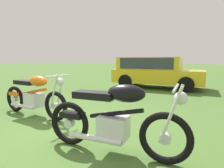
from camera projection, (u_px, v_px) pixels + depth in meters
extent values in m
plane|color=#476B2D|center=(64.00, 128.00, 3.67)|extent=(120.00, 120.00, 0.00)
torus|color=black|center=(56.00, 106.00, 4.06)|extent=(0.65, 0.09, 0.65)
torus|color=black|center=(15.00, 99.00, 4.82)|extent=(0.65, 0.09, 0.65)
cylinder|color=silver|center=(56.00, 106.00, 4.06)|extent=(0.14, 0.10, 0.14)
cylinder|color=silver|center=(15.00, 99.00, 4.82)|extent=(0.14, 0.10, 0.14)
cylinder|color=silver|center=(60.00, 91.00, 4.06)|extent=(0.27, 0.04, 0.73)
cylinder|color=silver|center=(54.00, 92.00, 3.91)|extent=(0.27, 0.04, 0.73)
cube|color=silver|center=(34.00, 100.00, 4.42)|extent=(0.40, 0.30, 0.32)
cylinder|color=orange|center=(34.00, 92.00, 4.38)|extent=(0.81, 0.06, 0.23)
ellipsoid|color=orange|center=(38.00, 81.00, 4.27)|extent=(0.52, 0.26, 0.24)
cube|color=black|center=(25.00, 82.00, 4.52)|extent=(0.60, 0.24, 0.10)
cube|color=orange|center=(16.00, 94.00, 4.77)|extent=(0.36, 0.18, 0.08)
cylinder|color=silver|center=(58.00, 76.00, 3.92)|extent=(0.04, 0.64, 0.03)
sphere|color=silver|center=(60.00, 82.00, 3.91)|extent=(0.16, 0.16, 0.16)
cylinder|color=silver|center=(22.00, 106.00, 4.42)|extent=(0.80, 0.08, 0.08)
torus|color=black|center=(165.00, 138.00, 2.36)|extent=(0.68, 0.18, 0.67)
torus|color=black|center=(69.00, 123.00, 2.93)|extent=(0.68, 0.18, 0.67)
cylinder|color=silver|center=(165.00, 138.00, 2.36)|extent=(0.15, 0.12, 0.14)
cylinder|color=silver|center=(69.00, 123.00, 2.93)|extent=(0.15, 0.12, 0.14)
cylinder|color=silver|center=(172.00, 112.00, 2.38)|extent=(0.27, 0.07, 0.72)
cylinder|color=silver|center=(170.00, 116.00, 2.21)|extent=(0.27, 0.07, 0.72)
cube|color=silver|center=(114.00, 127.00, 2.63)|extent=(0.44, 0.35, 0.32)
cylinder|color=black|center=(116.00, 113.00, 2.59)|extent=(0.79, 0.16, 0.22)
ellipsoid|color=black|center=(126.00, 93.00, 2.50)|extent=(0.55, 0.33, 0.24)
cube|color=black|center=(94.00, 95.00, 2.69)|extent=(0.63, 0.32, 0.10)
cube|color=black|center=(72.00, 115.00, 2.88)|extent=(0.38, 0.23, 0.08)
cylinder|color=silver|center=(176.00, 88.00, 2.24)|extent=(0.12, 0.64, 0.03)
sphere|color=silver|center=(181.00, 98.00, 2.23)|extent=(0.18, 0.18, 0.16)
cylinder|color=silver|center=(94.00, 138.00, 2.59)|extent=(0.80, 0.19, 0.08)
cube|color=gold|center=(158.00, 76.00, 8.84)|extent=(4.15, 2.14, 0.60)
cube|color=gold|center=(150.00, 64.00, 8.94)|extent=(2.94, 1.85, 0.60)
cube|color=#2D3842|center=(150.00, 63.00, 8.94)|extent=(2.52, 1.85, 0.48)
cylinder|color=black|center=(189.00, 81.00, 9.06)|extent=(0.66, 0.28, 0.64)
cylinder|color=black|center=(186.00, 85.00, 7.58)|extent=(0.66, 0.28, 0.64)
cylinder|color=black|center=(137.00, 78.00, 10.17)|extent=(0.66, 0.28, 0.64)
cylinder|color=black|center=(126.00, 81.00, 8.69)|extent=(0.66, 0.28, 0.64)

